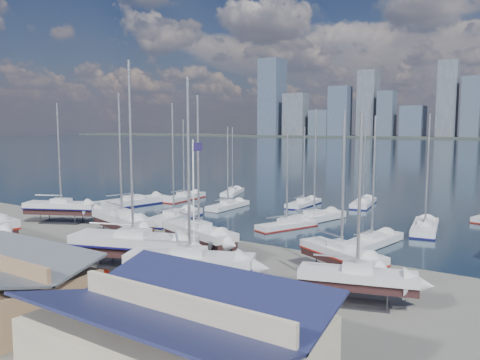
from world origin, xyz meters
The scene contains 24 objects.
ground centered at (0.00, -10.00, 0.00)m, with size 1400.00×1400.00×0.00m, color #605E59.
shed_blue centered at (16.00, -26.00, 2.42)m, with size 13.65×9.45×4.71m.
sailboat_cradle_0 centered at (-22.66, -4.70, 2.05)m, with size 9.87×6.58×15.62m.
sailboat_cradle_2 centered at (-9.26, -6.45, 2.09)m, with size 10.38×5.45×16.29m.
sailboat_cradle_3 centered at (0.11, -13.70, 2.18)m, with size 11.78×6.72×18.19m.
sailboat_cradle_4 centered at (2.00, -6.76, 2.05)m, with size 9.87×5.46×15.56m.
sailboat_cradle_5 centered at (7.80, -15.20, 2.08)m, with size 10.34×6.38×16.19m.
sailboat_cradle_6 centered at (16.49, -5.97, 1.96)m, with size 8.61×5.86×13.81m.
sailboat_cradle_7 centered at (19.69, -11.22, 1.95)m, with size 8.44×4.52×13.48m.
sailboat_moored_0 centered at (-25.07, 10.20, 0.31)m, with size 5.83×12.81×18.49m.
sailboat_moored_1 centered at (-21.94, 19.25, 0.31)m, with size 3.58×9.93×14.53m.
sailboat_moored_2 centered at (-18.49, 29.11, 0.32)m, with size 5.21×9.02×13.15m.
sailboat_moored_3 centered at (-11.07, 4.30, 0.31)m, with size 5.01×11.34×16.39m.
sailboat_moored_4 centered at (-10.60, 16.28, 0.32)m, with size 2.53×8.75×13.18m.
sailboat_moored_5 centered at (-1.82, 24.82, 0.31)m, with size 2.51×8.79×13.12m.
sailboat_moored_6 centered at (3.80, 8.39, 0.31)m, with size 5.38×8.56×12.43m.
sailboat_moored_7 centered at (4.74, 14.47, 0.32)m, with size 5.48×10.71×15.57m.
sailboat_moored_8 centered at (6.12, 30.26, 0.31)m, with size 3.92×9.65×14.01m.
sailboat_moored_9 centered at (15.32, 5.74, 0.32)m, with size 4.32×9.81×14.33m.
sailboat_moored_10 centered at (18.46, 16.26, 0.31)m, with size 4.20×10.17×14.75m.
car_b centered at (-6.74, -18.18, 0.69)m, with size 1.47×4.21×1.39m, color gray.
car_c centered at (0.55, -19.52, 0.64)m, with size 2.14×4.64×1.29m, color gray.
car_d centered at (13.47, -18.39, 0.70)m, with size 1.96×4.82×1.40m, color gray.
flagpole centered at (5.74, -12.04, 6.58)m, with size 1.02×0.12×11.48m.
Camera 1 is at (30.37, -42.33, 12.44)m, focal length 35.00 mm.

